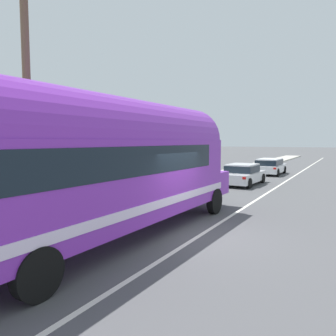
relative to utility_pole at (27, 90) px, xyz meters
name	(u,v)px	position (x,y,z in m)	size (l,w,h in m)	color
ground_plane	(199,236)	(4.80, 2.19, -4.42)	(300.00, 300.00, 0.00)	#4C4C4F
lane_markings	(248,185)	(2.97, 14.19, -4.42)	(4.08, 80.00, 0.01)	silver
sidewalk_slab	(188,184)	(-0.45, 12.19, -4.35)	(2.58, 90.00, 0.15)	#ADA89E
utility_pole	(27,90)	(0.00, 0.00, 0.00)	(1.80, 0.24, 8.50)	brown
painted_bus	(105,161)	(2.79, 0.26, -2.12)	(2.83, 12.68, 4.12)	purple
car_lead	(243,174)	(2.61, 14.08, -3.69)	(2.09, 4.57, 1.37)	silver
car_second	(270,165)	(2.79, 21.53, -3.64)	(1.99, 4.47, 1.37)	white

